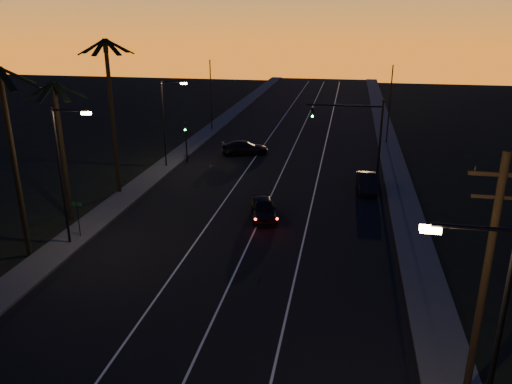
% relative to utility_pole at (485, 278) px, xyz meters
% --- Properties ---
extents(road, '(20.00, 170.00, 0.01)m').
position_rel_utility_pole_xyz_m(road, '(-11.60, 20.00, -5.31)').
color(road, black).
rests_on(road, ground).
extents(sidewalk_left, '(2.40, 170.00, 0.16)m').
position_rel_utility_pole_xyz_m(sidewalk_left, '(-22.80, 20.00, -5.24)').
color(sidewalk_left, '#3A3A37').
rests_on(sidewalk_left, ground).
extents(sidewalk_right, '(2.40, 170.00, 0.16)m').
position_rel_utility_pole_xyz_m(sidewalk_right, '(-0.40, 20.00, -5.24)').
color(sidewalk_right, '#3A3A37').
rests_on(sidewalk_right, ground).
extents(lane_stripe_left, '(0.12, 160.00, 0.01)m').
position_rel_utility_pole_xyz_m(lane_stripe_left, '(-14.60, 20.00, -5.30)').
color(lane_stripe_left, silver).
rests_on(lane_stripe_left, road).
extents(lane_stripe_mid, '(0.12, 160.00, 0.01)m').
position_rel_utility_pole_xyz_m(lane_stripe_mid, '(-11.10, 20.00, -5.30)').
color(lane_stripe_mid, silver).
rests_on(lane_stripe_mid, road).
extents(lane_stripe_right, '(0.12, 160.00, 0.01)m').
position_rel_utility_pole_xyz_m(lane_stripe_right, '(-7.60, 20.00, -5.30)').
color(lane_stripe_right, silver).
rests_on(lane_stripe_right, road).
extents(palm_near, '(4.25, 4.16, 11.53)m').
position_rel_utility_pole_xyz_m(palm_near, '(-24.20, 8.00, 1.76)').
color(palm_near, black).
rests_on(palm_near, ground).
extents(palm_mid, '(4.25, 4.16, 10.03)m').
position_rel_utility_pole_xyz_m(palm_mid, '(-24.80, 14.00, 0.94)').
color(palm_mid, black).
rests_on(palm_mid, ground).
extents(palm_far, '(4.25, 4.16, 12.53)m').
position_rel_utility_pole_xyz_m(palm_far, '(-23.80, 20.00, 2.30)').
color(palm_far, black).
rests_on(palm_far, ground).
extents(streetlight_left_near, '(2.55, 0.26, 9.00)m').
position_rel_utility_pole_xyz_m(streetlight_left_near, '(-22.30, 10.00, 0.01)').
color(streetlight_left_near, black).
rests_on(streetlight_left_near, ground).
extents(streetlight_left_far, '(2.55, 0.26, 8.50)m').
position_rel_utility_pole_xyz_m(streetlight_left_far, '(-22.29, 28.00, -0.25)').
color(streetlight_left_far, black).
rests_on(streetlight_left_far, ground).
extents(streetlight_right_near, '(2.55, 0.26, 9.00)m').
position_rel_utility_pole_xyz_m(streetlight_right_near, '(-0.90, -4.00, 0.01)').
color(streetlight_right_near, black).
rests_on(streetlight_right_near, ground).
extents(street_sign, '(0.70, 0.06, 2.60)m').
position_rel_utility_pole_xyz_m(street_sign, '(-22.40, 11.00, -3.66)').
color(street_sign, black).
rests_on(street_sign, ground).
extents(utility_pole, '(2.20, 0.28, 10.00)m').
position_rel_utility_pole_xyz_m(utility_pole, '(0.00, 0.00, 0.00)').
color(utility_pole, black).
rests_on(utility_pole, ground).
extents(signal_mast, '(7.10, 0.41, 7.00)m').
position_rel_utility_pole_xyz_m(signal_mast, '(-4.46, 29.99, -0.53)').
color(signal_mast, black).
rests_on(signal_mast, ground).
extents(signal_post, '(0.28, 0.37, 4.20)m').
position_rel_utility_pole_xyz_m(signal_post, '(-21.10, 29.98, -2.42)').
color(signal_post, black).
rests_on(signal_post, ground).
extents(far_pole_left, '(0.14, 0.14, 9.00)m').
position_rel_utility_pole_xyz_m(far_pole_left, '(-22.60, 45.00, -0.82)').
color(far_pole_left, black).
rests_on(far_pole_left, ground).
extents(far_pole_right, '(0.14, 0.14, 9.00)m').
position_rel_utility_pole_xyz_m(far_pole_right, '(-0.60, 42.00, -0.82)').
color(far_pole_right, black).
rests_on(far_pole_right, ground).
extents(lead_car, '(2.82, 5.16, 1.50)m').
position_rel_utility_pole_xyz_m(lead_car, '(-10.89, 16.78, -4.55)').
color(lead_car, black).
rests_on(lead_car, road).
extents(right_car, '(1.85, 4.51, 1.45)m').
position_rel_utility_pole_xyz_m(right_car, '(-3.26, 24.49, -4.58)').
color(right_car, black).
rests_on(right_car, road).
extents(cross_car, '(5.50, 3.85, 1.48)m').
position_rel_utility_pole_xyz_m(cross_car, '(-15.94, 34.12, -4.56)').
color(cross_car, black).
rests_on(cross_car, road).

